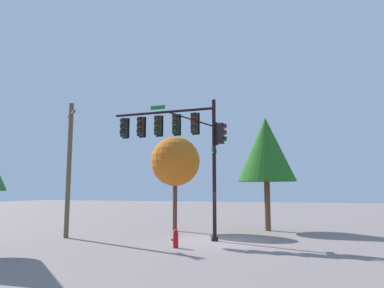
% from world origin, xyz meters
% --- Properties ---
extents(ground_plane, '(120.00, 120.00, 0.00)m').
position_xyz_m(ground_plane, '(0.00, 0.00, 0.00)').
color(ground_plane, gray).
extents(signal_pole_assembly, '(6.72, 0.94, 7.44)m').
position_xyz_m(signal_pole_assembly, '(2.16, -0.07, 5.68)').
color(signal_pole_assembly, black).
rests_on(signal_pole_assembly, ground_plane).
extents(utility_pole, '(1.39, 1.33, 7.54)m').
position_xyz_m(utility_pole, '(8.10, 1.24, 3.93)').
color(utility_pole, brown).
rests_on(utility_pole, ground_plane).
extents(fire_hydrant, '(0.33, 0.24, 0.83)m').
position_xyz_m(fire_hydrant, '(1.17, 2.67, 0.41)').
color(fire_hydrant, red).
rests_on(fire_hydrant, ground_plane).
extents(tree_near, '(3.83, 3.83, 7.42)m').
position_xyz_m(tree_near, '(-2.15, -5.65, 5.27)').
color(tree_near, brown).
rests_on(tree_near, ground_plane).
extents(tree_mid, '(3.22, 3.22, 6.08)m').
position_xyz_m(tree_mid, '(3.53, -3.66, 4.45)').
color(tree_mid, '#51342A').
rests_on(tree_mid, ground_plane).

